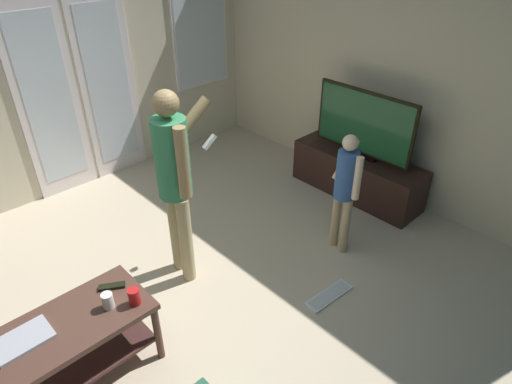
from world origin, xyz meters
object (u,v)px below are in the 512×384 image
(loose_keyboard, at_px, (329,296))
(cup_by_laptop, at_px, (134,297))
(person_adult, at_px, (175,173))
(tv_remote_black, at_px, (112,286))
(person_child, at_px, (346,184))
(cup_near_edge, at_px, (108,301))
(laptop_closed, at_px, (23,340))
(tv_stand, at_px, (357,175))
(flat_screen_tv, at_px, (364,124))
(coffee_table, at_px, (69,340))

(loose_keyboard, distance_m, cup_by_laptop, 1.57)
(person_adult, bearing_deg, tv_remote_black, -159.74)
(person_child, distance_m, cup_near_edge, 2.08)
(laptop_closed, bearing_deg, tv_remote_black, 3.38)
(person_adult, height_order, cup_by_laptop, person_adult)
(laptop_closed, bearing_deg, loose_keyboard, -20.78)
(person_child, xyz_separation_m, laptop_closed, (-2.55, 0.39, -0.16))
(tv_stand, bearing_deg, cup_near_edge, -177.03)
(tv_stand, height_order, person_child, person_child)
(cup_near_edge, bearing_deg, tv_remote_black, 56.01)
(flat_screen_tv, xyz_separation_m, person_child, (-0.88, -0.44, -0.15))
(loose_keyboard, relative_size, cup_by_laptop, 3.90)
(cup_near_edge, xyz_separation_m, cup_by_laptop, (0.14, -0.09, 0.00))
(loose_keyboard, xyz_separation_m, cup_near_edge, (-1.50, 0.62, 0.55))
(coffee_table, xyz_separation_m, tv_remote_black, (0.36, 0.09, 0.15))
(loose_keyboard, bearing_deg, person_child, 31.11)
(person_adult, xyz_separation_m, tv_remote_black, (-0.75, -0.28, -0.45))
(tv_stand, height_order, cup_near_edge, cup_near_edge)
(coffee_table, height_order, flat_screen_tv, flat_screen_tv)
(flat_screen_tv, height_order, cup_by_laptop, flat_screen_tv)
(cup_near_edge, bearing_deg, tv_stand, 2.97)
(coffee_table, height_order, person_child, person_child)
(laptop_closed, bearing_deg, cup_by_laptop, -17.35)
(laptop_closed, height_order, cup_by_laptop, cup_by_laptop)
(person_adult, height_order, person_child, person_adult)
(tv_stand, height_order, person_adult, person_adult)
(coffee_table, height_order, tv_remote_black, tv_remote_black)
(person_adult, bearing_deg, laptop_closed, -166.55)
(person_child, bearing_deg, flat_screen_tv, 26.81)
(tv_remote_black, bearing_deg, person_child, 18.47)
(loose_keyboard, bearing_deg, laptop_closed, 159.99)
(coffee_table, distance_m, tv_stand, 3.21)
(flat_screen_tv, bearing_deg, tv_stand, -65.12)
(person_adult, xyz_separation_m, cup_by_laptop, (-0.71, -0.51, -0.40))
(laptop_closed, relative_size, tv_remote_black, 1.86)
(person_child, bearing_deg, laptop_closed, 171.36)
(tv_stand, bearing_deg, tv_remote_black, -179.80)
(coffee_table, height_order, cup_by_laptop, cup_by_laptop)
(flat_screen_tv, height_order, laptop_closed, flat_screen_tv)
(person_child, height_order, loose_keyboard, person_child)
(tv_stand, height_order, laptop_closed, laptop_closed)
(flat_screen_tv, height_order, person_adult, person_adult)
(cup_by_laptop, bearing_deg, person_child, -5.97)
(coffee_table, height_order, laptop_closed, laptop_closed)
(person_adult, relative_size, cup_by_laptop, 14.10)
(coffee_table, distance_m, cup_near_edge, 0.34)
(loose_keyboard, distance_m, tv_remote_black, 1.68)
(tv_stand, bearing_deg, loose_keyboard, -151.61)
(laptop_closed, bearing_deg, flat_screen_tv, 0.17)
(tv_stand, bearing_deg, person_child, -153.42)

